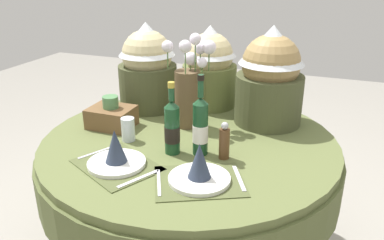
{
  "coord_description": "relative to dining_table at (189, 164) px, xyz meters",
  "views": [
    {
      "loc": [
        0.62,
        -1.59,
        1.51
      ],
      "look_at": [
        0.0,
        0.03,
        0.8
      ],
      "focal_mm": 36.83,
      "sensor_mm": 36.0,
      "label": 1
    }
  ],
  "objects": [
    {
      "name": "tumbler_near_right",
      "position": [
        -0.26,
        -0.12,
        0.2
      ],
      "size": [
        0.06,
        0.06,
        0.11
      ],
      "primitive_type": "cylinder",
      "color": "silver",
      "rests_on": "dining_table"
    },
    {
      "name": "wine_bottle_left",
      "position": [
        0.1,
        -0.13,
        0.27
      ],
      "size": [
        0.07,
        0.07,
        0.36
      ],
      "color": "#194223",
      "rests_on": "dining_table"
    },
    {
      "name": "wine_bottle_centre",
      "position": [
        -0.02,
        -0.17,
        0.26
      ],
      "size": [
        0.07,
        0.07,
        0.32
      ],
      "color": "#194223",
      "rests_on": "dining_table"
    },
    {
      "name": "dining_table",
      "position": [
        0.0,
        0.0,
        0.0
      ],
      "size": [
        1.42,
        1.42,
        0.72
      ],
      "color": "#5B6638",
      "rests_on": "ground"
    },
    {
      "name": "gift_tub_back_centre",
      "position": [
        -0.06,
        0.48,
        0.38
      ],
      "size": [
        0.31,
        0.31,
        0.46
      ],
      "color": "olive",
      "rests_on": "dining_table"
    },
    {
      "name": "place_setting_left",
      "position": [
        -0.18,
        -0.36,
        0.19
      ],
      "size": [
        0.42,
        0.39,
        0.16
      ],
      "color": "#4E562F",
      "rests_on": "dining_table"
    },
    {
      "name": "pepper_mill",
      "position": [
        0.21,
        -0.14,
        0.22
      ],
      "size": [
        0.05,
        0.05,
        0.17
      ],
      "color": "brown",
      "rests_on": "dining_table"
    },
    {
      "name": "place_setting_right",
      "position": [
        0.18,
        -0.36,
        0.19
      ],
      "size": [
        0.42,
        0.38,
        0.16
      ],
      "color": "#4E562F",
      "rests_on": "dining_table"
    },
    {
      "name": "flower_vase",
      "position": [
        -0.06,
        0.15,
        0.35
      ],
      "size": [
        0.27,
        0.17,
        0.47
      ],
      "color": "brown",
      "rests_on": "dining_table"
    },
    {
      "name": "gift_tub_back_right",
      "position": [
        0.31,
        0.33,
        0.41
      ],
      "size": [
        0.34,
        0.34,
        0.5
      ],
      "color": "#474C2D",
      "rests_on": "dining_table"
    },
    {
      "name": "gift_tub_back_left",
      "position": [
        -0.37,
        0.32,
        0.4
      ],
      "size": [
        0.33,
        0.33,
        0.48
      ],
      "color": "#474C2D",
      "rests_on": "dining_table"
    },
    {
      "name": "woven_basket_side_left",
      "position": [
        -0.42,
        -0.01,
        0.2
      ],
      "size": [
        0.22,
        0.18,
        0.16
      ],
      "color": "brown",
      "rests_on": "dining_table"
    }
  ]
}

